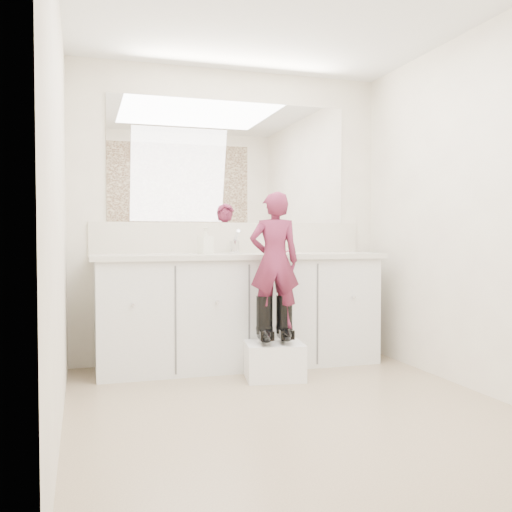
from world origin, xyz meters
name	(u,v)px	position (x,y,z in m)	size (l,w,h in m)	color
floor	(295,411)	(0.00, 0.00, 0.00)	(3.00, 3.00, 0.00)	#896D5A
wall_back	(231,215)	(0.00, 1.50, 1.20)	(2.60, 2.60, 0.00)	beige
wall_front	(458,184)	(0.00, -1.50, 1.20)	(2.60, 2.60, 0.00)	beige
wall_left	(58,203)	(-1.30, 0.00, 1.20)	(3.00, 3.00, 0.00)	beige
wall_right	(483,209)	(1.30, 0.00, 1.20)	(3.00, 3.00, 0.00)	beige
vanity_cabinet	(239,312)	(0.00, 1.23, 0.42)	(2.20, 0.55, 0.85)	silver
countertop	(240,256)	(0.00, 1.21, 0.87)	(2.28, 0.58, 0.04)	beige
backsplash	(231,238)	(0.00, 1.49, 1.02)	(2.28, 0.03, 0.25)	beige
mirror	(231,162)	(0.00, 1.49, 1.64)	(2.00, 0.02, 1.00)	white
dot_panel	(458,46)	(0.00, -1.49, 1.65)	(2.00, 0.01, 1.20)	#472819
faucet	(234,247)	(0.00, 1.38, 0.94)	(0.08, 0.08, 0.10)	silver
cup	(283,247)	(0.37, 1.24, 0.94)	(0.10, 0.10, 0.09)	beige
soap_bottle	(205,241)	(-0.28, 1.20, 0.99)	(0.09, 0.09, 0.21)	white
step_stool	(274,361)	(0.13, 0.75, 0.13)	(0.41, 0.34, 0.26)	white
boot_left	(264,320)	(0.06, 0.75, 0.43)	(0.12, 0.23, 0.34)	black
boot_right	(284,319)	(0.21, 0.75, 0.43)	(0.12, 0.23, 0.34)	black
toddler	(274,261)	(0.13, 0.75, 0.85)	(0.36, 0.23, 0.98)	#9A2F58
toothbrush	(284,252)	(0.20, 0.75, 0.91)	(0.01, 0.01, 0.14)	#FA618F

